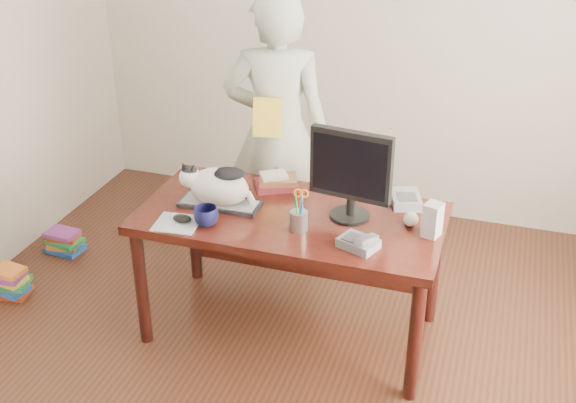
{
  "coord_description": "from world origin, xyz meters",
  "views": [
    {
      "loc": [
        1.01,
        -2.58,
        2.56
      ],
      "look_at": [
        0.0,
        0.55,
        0.85
      ],
      "focal_mm": 45.0,
      "sensor_mm": 36.0,
      "label": 1
    }
  ],
  "objects_px": {
    "mouse": "(182,219)",
    "coffee_mug": "(206,216)",
    "phone": "(359,243)",
    "speaker": "(432,220)",
    "desk": "(295,231)",
    "book_stack": "(276,182)",
    "cat": "(216,185)",
    "book_pile_b": "(64,241)",
    "person": "(277,133)",
    "calculator": "(406,199)",
    "pen_cup": "(299,218)",
    "book_pile_a": "(9,282)",
    "monitor": "(351,171)",
    "baseball": "(411,219)",
    "keyboard": "(220,204)"
  },
  "relations": [
    {
      "from": "desk",
      "to": "coffee_mug",
      "type": "distance_m",
      "value": 0.53
    },
    {
      "from": "book_pile_a",
      "to": "pen_cup",
      "type": "bearing_deg",
      "value": 1.75
    },
    {
      "from": "speaker",
      "to": "person",
      "type": "height_order",
      "value": "person"
    },
    {
      "from": "phone",
      "to": "person",
      "type": "bearing_deg",
      "value": 149.17
    },
    {
      "from": "person",
      "to": "speaker",
      "type": "bearing_deg",
      "value": 131.98
    },
    {
      "from": "desk",
      "to": "book_pile_b",
      "type": "relative_size",
      "value": 6.2
    },
    {
      "from": "monitor",
      "to": "book_stack",
      "type": "relative_size",
      "value": 1.74
    },
    {
      "from": "desk",
      "to": "book_stack",
      "type": "xyz_separation_m",
      "value": [
        -0.17,
        0.19,
        0.19
      ]
    },
    {
      "from": "book_stack",
      "to": "book_pile_a",
      "type": "relative_size",
      "value": 1.03
    },
    {
      "from": "desk",
      "to": "book_stack",
      "type": "relative_size",
      "value": 5.73
    },
    {
      "from": "mouse",
      "to": "calculator",
      "type": "distance_m",
      "value": 1.2
    },
    {
      "from": "desk",
      "to": "monitor",
      "type": "height_order",
      "value": "monitor"
    },
    {
      "from": "speaker",
      "to": "coffee_mug",
      "type": "bearing_deg",
      "value": -149.64
    },
    {
      "from": "cat",
      "to": "phone",
      "type": "xyz_separation_m",
      "value": [
        0.82,
        -0.19,
        -0.1
      ]
    },
    {
      "from": "keyboard",
      "to": "phone",
      "type": "distance_m",
      "value": 0.83
    },
    {
      "from": "phone",
      "to": "speaker",
      "type": "distance_m",
      "value": 0.39
    },
    {
      "from": "keyboard",
      "to": "book_pile_b",
      "type": "height_order",
      "value": "keyboard"
    },
    {
      "from": "person",
      "to": "baseball",
      "type": "bearing_deg",
      "value": 131.55
    },
    {
      "from": "cat",
      "to": "coffee_mug",
      "type": "height_order",
      "value": "cat"
    },
    {
      "from": "book_pile_a",
      "to": "phone",
      "type": "bearing_deg",
      "value": -0.56
    },
    {
      "from": "pen_cup",
      "to": "mouse",
      "type": "height_order",
      "value": "pen_cup"
    },
    {
      "from": "pen_cup",
      "to": "book_pile_a",
      "type": "xyz_separation_m",
      "value": [
        -1.84,
        -0.06,
        -0.73
      ]
    },
    {
      "from": "baseball",
      "to": "person",
      "type": "bearing_deg",
      "value": 144.88
    },
    {
      "from": "mouse",
      "to": "person",
      "type": "relative_size",
      "value": 0.06
    },
    {
      "from": "speaker",
      "to": "book_stack",
      "type": "height_order",
      "value": "speaker"
    },
    {
      "from": "baseball",
      "to": "calculator",
      "type": "distance_m",
      "value": 0.24
    },
    {
      "from": "phone",
      "to": "speaker",
      "type": "xyz_separation_m",
      "value": [
        0.32,
        0.22,
        0.06
      ]
    },
    {
      "from": "mouse",
      "to": "book_stack",
      "type": "distance_m",
      "value": 0.63
    },
    {
      "from": "cat",
      "to": "calculator",
      "type": "xyz_separation_m",
      "value": [
        0.96,
        0.33,
        -0.1
      ]
    },
    {
      "from": "calculator",
      "to": "book_pile_b",
      "type": "bearing_deg",
      "value": 161.27
    },
    {
      "from": "book_stack",
      "to": "calculator",
      "type": "height_order",
      "value": "book_stack"
    },
    {
      "from": "cat",
      "to": "book_stack",
      "type": "relative_size",
      "value": 1.52
    },
    {
      "from": "coffee_mug",
      "to": "desk",
      "type": "bearing_deg",
      "value": 40.36
    },
    {
      "from": "coffee_mug",
      "to": "book_stack",
      "type": "height_order",
      "value": "coffee_mug"
    },
    {
      "from": "keyboard",
      "to": "pen_cup",
      "type": "height_order",
      "value": "pen_cup"
    },
    {
      "from": "person",
      "to": "monitor",
      "type": "bearing_deg",
      "value": 119.05
    },
    {
      "from": "book_pile_a",
      "to": "person",
      "type": "bearing_deg",
      "value": 33.3
    },
    {
      "from": "mouse",
      "to": "coffee_mug",
      "type": "height_order",
      "value": "coffee_mug"
    },
    {
      "from": "cat",
      "to": "book_pile_b",
      "type": "relative_size",
      "value": 1.65
    },
    {
      "from": "coffee_mug",
      "to": "book_pile_b",
      "type": "distance_m",
      "value": 1.64
    },
    {
      "from": "mouse",
      "to": "book_stack",
      "type": "bearing_deg",
      "value": 52.5
    },
    {
      "from": "person",
      "to": "book_pile_a",
      "type": "bearing_deg",
      "value": 19.96
    },
    {
      "from": "phone",
      "to": "book_stack",
      "type": "distance_m",
      "value": 0.77
    },
    {
      "from": "person",
      "to": "phone",
      "type": "bearing_deg",
      "value": 114.5
    },
    {
      "from": "coffee_mug",
      "to": "calculator",
      "type": "xyz_separation_m",
      "value": [
        0.93,
        0.54,
        -0.02
      ]
    },
    {
      "from": "desk",
      "to": "speaker",
      "type": "distance_m",
      "value": 0.77
    },
    {
      "from": "keyboard",
      "to": "phone",
      "type": "height_order",
      "value": "phone"
    },
    {
      "from": "person",
      "to": "book_pile_b",
      "type": "distance_m",
      "value": 1.66
    },
    {
      "from": "speaker",
      "to": "baseball",
      "type": "relative_size",
      "value": 2.34
    },
    {
      "from": "book_stack",
      "to": "monitor",
      "type": "bearing_deg",
      "value": -50.05
    }
  ]
}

